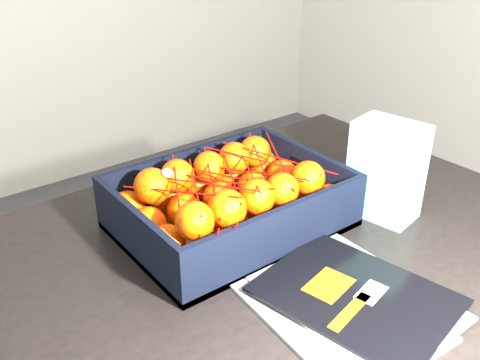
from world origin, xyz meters
TOP-DOWN VIEW (x-y plane):
  - table at (-0.20, -0.18)m, footprint 1.21×0.82m
  - magazine_stack at (-0.17, -0.39)m, footprint 0.28×0.31m
  - produce_crate at (-0.18, -0.09)m, footprint 0.40×0.30m
  - clementine_heap at (-0.17, -0.09)m, footprint 0.38×0.28m
  - mesh_net at (-0.18, -0.10)m, footprint 0.33×0.26m
  - retail_carton at (0.09, -0.24)m, footprint 0.11×0.14m

SIDE VIEW (x-z plane):
  - table at x=-0.20m, z-range 0.28..1.03m
  - magazine_stack at x=-0.17m, z-range 0.75..0.77m
  - produce_crate at x=-0.18m, z-range 0.73..0.83m
  - clementine_heap at x=-0.17m, z-range 0.75..0.87m
  - retail_carton at x=0.09m, z-range 0.75..0.94m
  - mesh_net at x=-0.18m, z-range 0.81..0.91m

